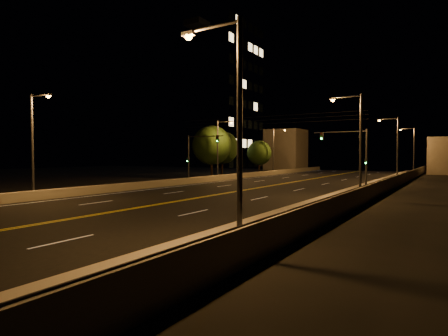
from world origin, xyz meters
The scene contains 23 objects.
road centered at (0.00, 20.00, 0.01)m, with size 18.00×120.00×0.02m, color black.
sidewalk centered at (10.80, 20.00, 0.15)m, with size 3.60×120.00×0.30m, color gray.
curb centered at (8.93, 20.00, 0.07)m, with size 0.14×120.00×0.15m, color gray.
parapet_wall centered at (12.45, 20.00, 0.80)m, with size 0.30×120.00×1.00m, color #A49D89.
jersey_barrier centered at (-9.87, 20.00, 0.39)m, with size 0.45×120.00×0.77m, color #A49D89.
distant_building_right centered at (16.50, 73.72, 3.42)m, with size 6.00×10.00×6.84m, color gray.
distant_building_left centered at (-16.00, 74.24, 4.74)m, with size 8.00×8.00×9.48m, color gray.
parapet_rail centered at (12.45, 20.00, 1.33)m, with size 0.06×0.06×120.00m, color black.
lane_markings centered at (0.00, 19.93, 0.02)m, with size 17.32×116.00×0.00m.
streetlight_0 centered at (11.50, 3.34, 4.85)m, with size 2.55×0.28×8.31m.
streetlight_1 centered at (11.50, 22.40, 4.85)m, with size 2.55×0.28×8.31m.
streetlight_2 centered at (11.50, 43.54, 4.85)m, with size 2.55×0.28×8.31m.
streetlight_3 centered at (11.50, 64.41, 4.85)m, with size 2.55×0.28×8.31m.
streetlight_4 centered at (-9.90, 9.05, 4.85)m, with size 2.55×0.28×8.31m.
streetlight_5 centered at (-9.90, 35.83, 4.85)m, with size 2.55×0.28×8.31m.
streetlight_6 centered at (-9.90, 54.46, 4.85)m, with size 2.55×0.28×8.31m.
traffic_signal_right centered at (9.99, 28.65, 3.80)m, with size 5.11×0.31×5.99m.
traffic_signal_left centered at (-8.79, 28.65, 3.80)m, with size 5.11×0.31×5.99m.
overhead_wires centered at (0.00, 29.50, 7.40)m, with size 22.00×0.03×0.83m.
building_tower centered at (-28.57, 56.18, 15.23)m, with size 24.00×15.00×31.60m.
tree_0 centered at (-13.00, 38.53, 5.02)m, with size 5.88×5.88×7.97m.
tree_1 centered at (-16.13, 46.36, 4.83)m, with size 5.66×5.66×7.67m.
tree_2 centered at (-13.53, 55.41, 3.95)m, with size 4.62×4.62×6.27m.
Camera 1 is at (18.20, -7.92, 3.57)m, focal length 30.00 mm.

